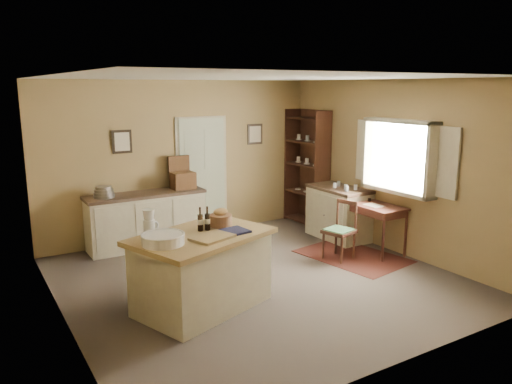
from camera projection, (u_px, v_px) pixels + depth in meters
ground at (258, 279)px, 6.83m from camera, size 5.00×5.00×0.00m
wall_back at (183, 159)px, 8.64m from camera, size 5.00×0.10×2.70m
wall_front at (404, 228)px, 4.46m from camera, size 5.00×0.10×2.70m
wall_left at (57, 206)px, 5.28m from camera, size 0.10×5.00×2.70m
wall_right at (394, 167)px, 7.82m from camera, size 0.10×5.00×2.70m
ceiling at (258, 77)px, 6.27m from camera, size 5.00×5.00×0.00m
door at (202, 175)px, 8.85m from camera, size 0.97×0.06×2.11m
framed_prints at (193, 138)px, 8.64m from camera, size 2.82×0.02×0.38m
window at (401, 156)px, 7.57m from camera, size 0.25×1.99×1.12m
work_island at (201, 269)px, 5.87m from camera, size 1.83×1.49×1.20m
sideboard at (147, 218)px, 8.16m from camera, size 1.93×0.55×1.18m
rug at (352, 256)px, 7.75m from camera, size 1.34×1.75×0.01m
writing_desk at (376, 211)px, 7.84m from camera, size 0.56×0.92×0.82m
desk_chair at (339, 232)px, 7.55m from camera, size 0.50×0.50×0.87m
right_cabinet at (339, 212)px, 8.62m from camera, size 0.63×1.13×0.99m
shelving_unit at (309, 167)px, 9.47m from camera, size 0.37×0.98×2.17m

